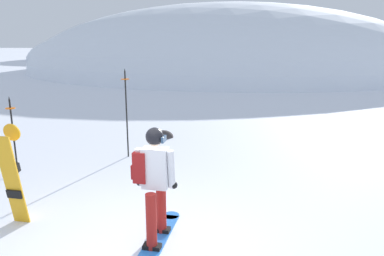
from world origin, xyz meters
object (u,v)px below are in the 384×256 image
object	(u,v)px
piste_marker_near	(126,108)
rock_dark	(164,137)
snowboarder_main	(154,182)
piste_marker_far	(13,130)
spare_snowboard	(12,176)

from	to	relation	value
piste_marker_near	rock_dark	distance (m)	2.41
snowboarder_main	piste_marker_far	xyz separation A→B (m)	(-3.83, 2.06, 0.08)
rock_dark	spare_snowboard	bearing A→B (deg)	-97.73
snowboarder_main	piste_marker_far	distance (m)	4.35
piste_marker_near	rock_dark	xyz separation A→B (m)	(0.36, 2.03, -1.26)
snowboarder_main	piste_marker_far	world-z (taller)	piste_marker_far
snowboarder_main	piste_marker_near	world-z (taller)	piste_marker_near
spare_snowboard	rock_dark	distance (m)	5.84
piste_marker_near	spare_snowboard	bearing A→B (deg)	-96.50
snowboarder_main	spare_snowboard	size ratio (longest dim) A/B	1.12
piste_marker_near	snowboarder_main	bearing A→B (deg)	-63.23
rock_dark	snowboarder_main	bearing A→B (deg)	-75.20
piste_marker_near	rock_dark	size ratio (longest dim) A/B	3.73
rock_dark	piste_marker_far	bearing A→B (deg)	-122.06
snowboarder_main	rock_dark	world-z (taller)	snowboarder_main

